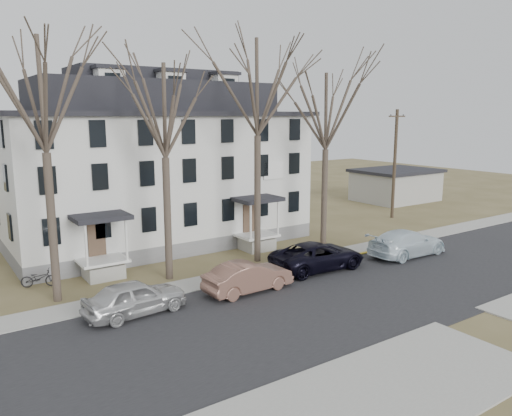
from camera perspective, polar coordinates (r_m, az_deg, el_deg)
ground at (r=23.82m, az=11.93°, el=-11.91°), size 120.00×120.00×0.00m
main_road at (r=25.13m, az=8.58°, el=-10.58°), size 120.00×10.00×0.04m
far_sidewalk at (r=29.52m, az=0.56°, el=-7.20°), size 120.00×2.00×0.08m
yellow_curb at (r=31.89m, az=8.91°, el=-5.97°), size 14.00×0.25×0.06m
boarding_house at (r=36.05m, az=-11.24°, el=4.59°), size 20.80×12.36×12.05m
distant_building at (r=55.28m, az=15.67°, el=2.57°), size 8.50×6.50×3.35m
tree_far_left at (r=25.36m, az=-23.34°, el=12.74°), size 8.40×8.40×13.72m
tree_mid_left at (r=27.20m, az=-10.50°, el=11.64°), size 7.80×7.80×12.74m
tree_center at (r=30.22m, az=0.17°, el=14.51°), size 9.00×9.00×14.70m
tree_mid_right at (r=33.59m, az=8.07°, el=11.48°), size 7.80×7.80×12.74m
utility_pole_far at (r=45.37m, az=15.57°, el=5.00°), size 2.00×0.28×9.50m
car_silver at (r=23.73m, az=-13.64°, el=-9.99°), size 4.86×2.28×1.61m
car_tan at (r=25.90m, az=-0.90°, el=-7.95°), size 4.82×1.80×1.57m
car_navy at (r=29.75m, az=7.09°, el=-5.51°), size 5.96×2.99×1.62m
car_white at (r=33.77m, az=16.88°, el=-3.89°), size 5.82×2.39×1.69m
bicycle_left at (r=29.03m, az=-23.54°, el=-7.43°), size 1.94×1.28×0.96m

